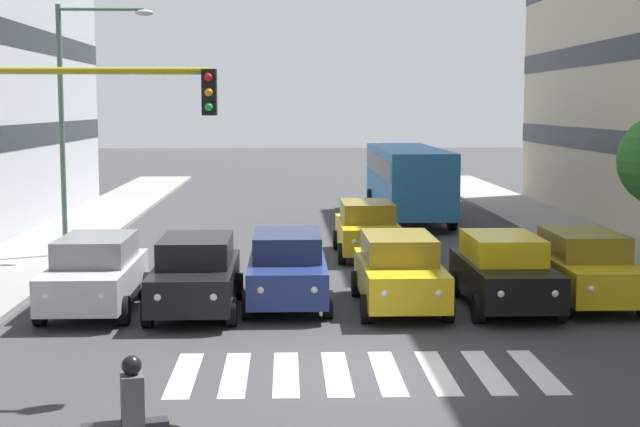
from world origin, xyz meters
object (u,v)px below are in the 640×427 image
object	(u,v)px
car_5	(95,273)
traffic_light_gantry	(17,166)
car_1	(503,271)
car_4	(196,274)
bus_behind_traffic	(407,175)
street_lamp_right	(76,104)
car_0	(584,267)
car_2	(399,271)
motorcycle_with_rider	(128,426)
car_3	(287,268)
car_row2_0	(367,228)

from	to	relation	value
car_5	traffic_light_gantry	bearing A→B (deg)	89.77
car_1	car_4	world-z (taller)	same
bus_behind_traffic	street_lamp_right	distance (m)	15.45
car_1	street_lamp_right	size ratio (longest dim) A/B	0.58
bus_behind_traffic	street_lamp_right	world-z (taller)	street_lamp_right
bus_behind_traffic	traffic_light_gantry	size ratio (longest dim) A/B	1.91
car_0	car_2	xyz separation A→B (m)	(4.52, 0.37, 0.00)
motorcycle_with_rider	street_lamp_right	world-z (taller)	street_lamp_right
car_3	car_4	xyz separation A→B (m)	(2.11, 0.68, 0.00)
car_4	car_3	bearing A→B (deg)	-162.17
car_0	car_4	world-z (taller)	same
car_5	bus_behind_traffic	xyz separation A→B (m)	(-9.51, -17.25, 0.97)
bus_behind_traffic	street_lamp_right	xyz separation A→B (m)	(11.47, 9.93, 2.92)
car_0	car_2	bearing A→B (deg)	4.66
car_1	car_2	bearing A→B (deg)	-2.33
car_2	car_3	size ratio (longest dim) A/B	1.00
car_0	car_3	xyz separation A→B (m)	(7.14, -0.12, 0.00)
car_1	bus_behind_traffic	bearing A→B (deg)	-90.00
car_3	street_lamp_right	xyz separation A→B (m)	(6.41, -6.84, 3.89)
car_1	traffic_light_gantry	world-z (taller)	traffic_light_gantry
car_4	car_5	size ratio (longest dim) A/B	1.00
car_2	traffic_light_gantry	size ratio (longest dim) A/B	0.81
traffic_light_gantry	car_1	bearing A→B (deg)	-148.95
car_1	car_row2_0	distance (m)	8.12
motorcycle_with_rider	traffic_light_gantry	world-z (taller)	traffic_light_gantry
car_2	car_row2_0	distance (m)	7.62
car_0	street_lamp_right	distance (m)	15.72
car_0	car_5	bearing A→B (deg)	1.78
car_1	motorcycle_with_rider	size ratio (longest dim) A/B	2.65
traffic_light_gantry	bus_behind_traffic	bearing A→B (deg)	-112.42
bus_behind_traffic	street_lamp_right	bearing A→B (deg)	40.89
motorcycle_with_rider	traffic_light_gantry	bearing A→B (deg)	-58.48
car_row2_0	street_lamp_right	distance (m)	9.77
bus_behind_traffic	traffic_light_gantry	xyz separation A→B (m)	(9.53, 23.10, 1.87)
car_5	motorcycle_with_rider	bearing A→B (deg)	103.72
car_4	bus_behind_traffic	bearing A→B (deg)	-112.33
car_5	car_row2_0	size ratio (longest dim) A/B	1.00
car_0	car_2	world-z (taller)	same
bus_behind_traffic	motorcycle_with_rider	xyz separation A→B (m)	(7.12, 27.03, -1.21)
car_0	car_3	bearing A→B (deg)	-0.93
car_3	car_row2_0	size ratio (longest dim) A/B	1.00
car_2	car_5	size ratio (longest dim) A/B	1.00
car_5	traffic_light_gantry	xyz separation A→B (m)	(0.02, 5.84, 2.85)
car_0	car_1	xyz separation A→B (m)	(2.07, 0.47, 0.00)
car_1	car_5	bearing A→B (deg)	-0.65
car_5	car_row2_0	world-z (taller)	same
car_4	traffic_light_gantry	xyz separation A→B (m)	(2.36, 5.64, 2.85)
car_0	car_3	distance (m)	7.14
car_2	car_0	bearing A→B (deg)	-175.34
car_1	car_row2_0	xyz separation A→B (m)	(2.52, -7.72, 0.00)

